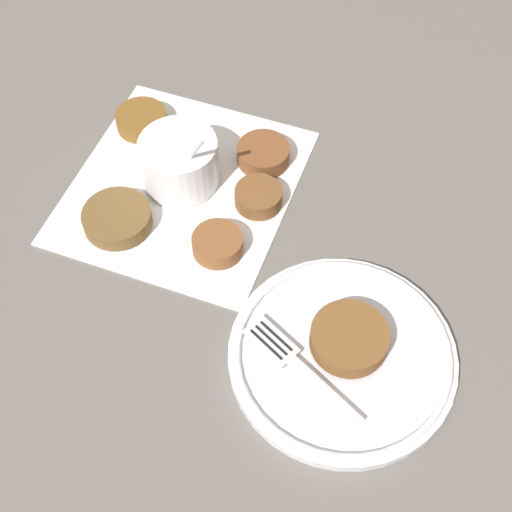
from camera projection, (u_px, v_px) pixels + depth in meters
The scene contains 11 objects.
ground_plane at pixel (168, 192), 0.87m from camera, with size 4.00×4.00×0.00m, color #605B56.
napkin at pixel (183, 186), 0.88m from camera, with size 0.30×0.28×0.00m.
sauce_bowl at pixel (180, 163), 0.86m from camera, with size 0.10×0.10×0.12m.
fritter_0 at pixel (263, 154), 0.89m from camera, with size 0.07×0.07×0.02m.
fritter_1 at pixel (218, 244), 0.81m from camera, with size 0.06×0.06×0.02m.
fritter_2 at pixel (117, 218), 0.83m from camera, with size 0.08×0.08×0.02m.
fritter_3 at pixel (142, 120), 0.92m from camera, with size 0.07×0.07×0.02m.
fritter_4 at pixel (258, 197), 0.85m from camera, with size 0.06×0.06×0.02m.
serving_plate at pixel (342, 355), 0.74m from camera, with size 0.24×0.24×0.02m.
fritter_on_plate at pixel (349, 338), 0.73m from camera, with size 0.08×0.08×0.02m.
fork at pixel (292, 360), 0.72m from camera, with size 0.09×0.14×0.00m.
Camera 1 is at (-0.50, -0.27, 0.68)m, focal length 50.00 mm.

